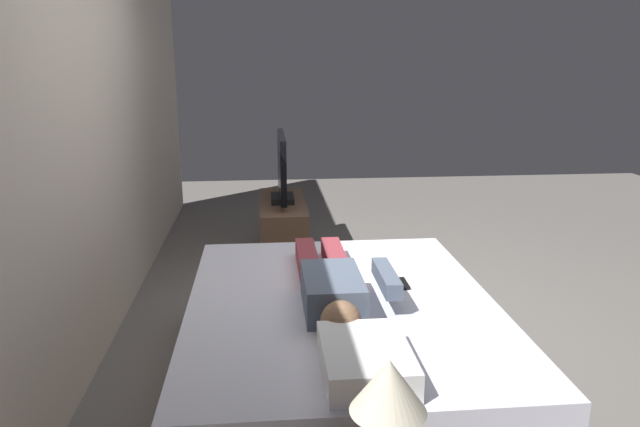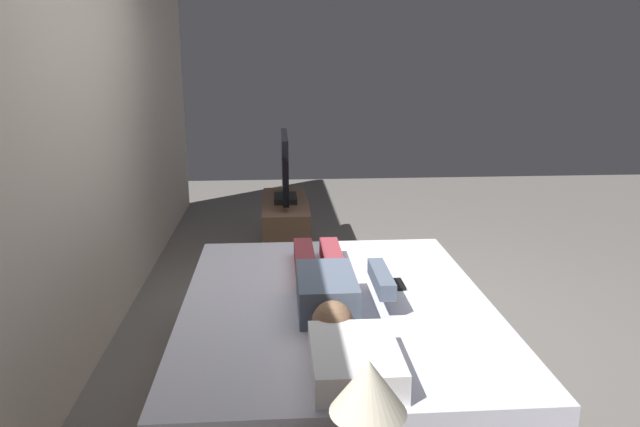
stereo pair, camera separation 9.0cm
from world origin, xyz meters
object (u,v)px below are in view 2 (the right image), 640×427
Objects in this scene: bed at (336,350)px; remote at (399,284)px; person at (327,284)px; pillow at (355,360)px; tv_stand at (286,228)px; lamp at (368,389)px; tv at (285,169)px.

bed is 13.92× the size of remote.
person is (0.03, 0.04, 0.36)m from bed.
person is (0.75, 0.04, 0.02)m from pillow.
bed is 0.49m from remote.
person reaches higher than tv_stand.
tv_stand is (2.34, 0.22, -0.01)m from bed.
lamp is (-1.52, 0.40, 0.30)m from remote.
person is at bearing -0.00° from lamp.
pillow is at bearing -176.61° from person.
lamp is at bearing -177.22° from tv.
remote is at bearing -21.73° from pillow.
lamp reaches higher than remote.
lamp is at bearing 178.09° from bed.
person is at bearing -175.57° from tv_stand.
remote is 0.17× the size of tv.
bed is at bearing 0.00° from pillow.
pillow reaches higher than bed.
person is 3.00× the size of lamp.
lamp is (-3.68, -0.18, 0.07)m from tv.
tv is (0.00, 0.00, 0.53)m from tv_stand.
lamp is (-0.62, 0.04, 0.25)m from pillow.
tv reaches higher than lamp.
remote is at bearing -14.88° from lamp.
bed is 1.90× the size of tv_stand.
remote is (0.15, -0.40, -0.07)m from person.
pillow is at bearing -175.82° from tv_stand.
tv is at bearing 5.47° from bed.
pillow is at bearing -4.13° from lamp.
pillow reaches higher than tv_stand.
tv_stand is at bearing 15.15° from remote.
remote is 0.14× the size of tv_stand.
remote is 2.25m from tv_stand.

